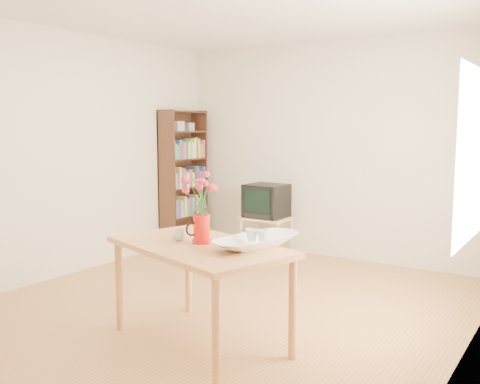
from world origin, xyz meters
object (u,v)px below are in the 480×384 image
Objects in this scene: bowl at (257,216)px; television at (267,200)px; mug at (179,235)px; pitcher at (202,230)px; table at (200,256)px.

bowl is 0.98× the size of television.
mug is at bearing -167.02° from bowl.
pitcher is at bearing -67.82° from television.
mug reaches higher than table.
table is at bearing -67.87° from television.
bowl is at bearing -59.66° from television.
bowl reaches higher than mug.
table is 7.16× the size of pitcher.
television is at bearing 118.92° from bowl.
table is 0.52m from bowl.
television is (-1.42, 2.56, -0.30)m from bowl.
television is at bearing 127.32° from table.
pitcher is at bearing -164.75° from bowl.
bowl is at bearing 42.28° from pitcher.
pitcher reaches higher than table.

